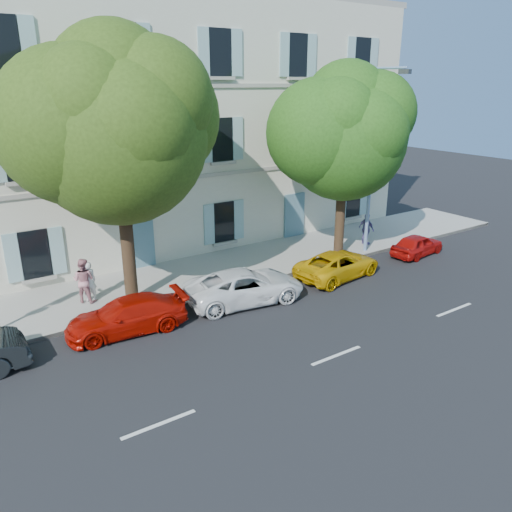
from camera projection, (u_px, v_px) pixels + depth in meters
ground at (264, 310)px, 18.85m from camera, size 90.00×90.00×0.00m
sidewalk at (207, 273)px, 22.31m from camera, size 36.00×4.50×0.15m
kerb at (233, 289)px, 20.61m from camera, size 36.00×0.16×0.16m
building at (148, 128)px, 24.86m from camera, size 28.00×7.00×12.00m
car_red_coupe at (127, 316)px, 17.06m from camera, size 4.26×2.07×1.19m
car_white_coupe at (245, 286)px, 19.38m from camera, size 4.96×2.84×1.30m
car_yellow_supercar at (338, 265)px, 21.87m from camera, size 4.41×2.44×1.17m
car_red_hatchback at (417, 245)px, 24.66m from camera, size 3.32×1.67×1.08m
tree_left at (118, 136)px, 17.24m from camera, size 6.26×6.26×9.70m
tree_right at (345, 139)px, 22.62m from camera, size 5.62×5.62×8.66m
street_lamp at (375, 152)px, 23.30m from camera, size 0.39×1.85×8.64m
pedestrian_a at (89, 281)px, 19.06m from camera, size 0.60×0.42×1.59m
pedestrian_b at (84, 280)px, 18.96m from camera, size 1.07×1.06×1.75m
pedestrian_c at (366, 229)px, 25.78m from camera, size 0.45×0.98×1.65m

